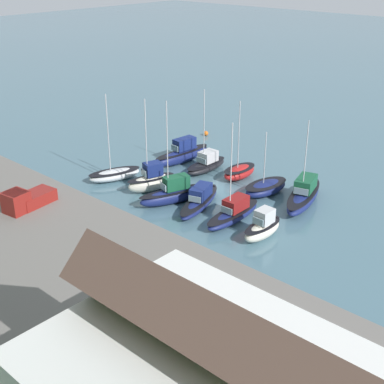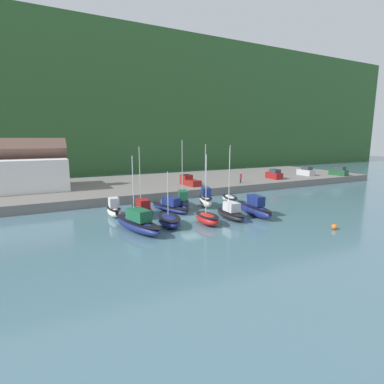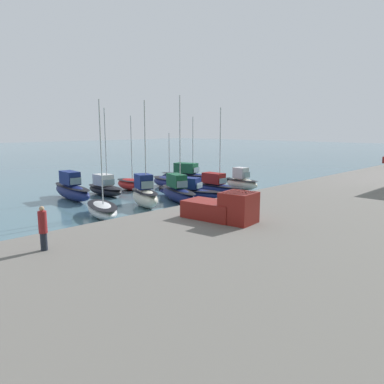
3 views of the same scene
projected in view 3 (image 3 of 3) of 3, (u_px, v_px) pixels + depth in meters
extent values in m
plane|color=slate|center=(152.00, 193.00, 41.56)|extent=(320.00, 320.00, 0.00)
ellipsoid|color=white|center=(242.00, 184.00, 43.73)|extent=(1.69, 4.37, 1.35)
ellipsoid|color=black|center=(242.00, 180.00, 43.65)|extent=(1.76, 4.46, 0.12)
cube|color=silver|center=(241.00, 173.00, 43.67)|extent=(1.23, 1.55, 1.24)
cube|color=#8CA5B2|center=(247.00, 175.00, 43.05)|extent=(1.07, 0.13, 0.62)
cube|color=black|center=(228.00, 180.00, 45.15)|extent=(0.37, 0.29, 0.56)
ellipsoid|color=navy|center=(216.00, 188.00, 41.69)|extent=(1.94, 6.98, 1.04)
ellipsoid|color=black|center=(216.00, 185.00, 41.63)|extent=(2.02, 7.12, 0.12)
cube|color=maroon|center=(214.00, 178.00, 41.74)|extent=(1.40, 2.46, 1.16)
cube|color=#8CA5B2|center=(223.00, 181.00, 40.84)|extent=(1.21, 0.13, 0.58)
cylinder|color=silver|center=(220.00, 146.00, 40.55)|extent=(0.10, 0.10, 8.27)
ellipsoid|color=navy|center=(190.00, 193.00, 38.86)|extent=(4.00, 7.66, 0.94)
ellipsoid|color=black|center=(190.00, 190.00, 38.81)|extent=(4.11, 7.82, 0.12)
cube|color=navy|center=(187.00, 183.00, 38.85)|extent=(2.08, 2.90, 1.14)
cube|color=#8CA5B2|center=(200.00, 185.00, 38.23)|extent=(1.18, 0.47, 0.57)
cube|color=black|center=(161.00, 189.00, 40.41)|extent=(0.43, 0.38, 0.56)
ellipsoid|color=navy|center=(178.00, 195.00, 36.41)|extent=(3.82, 7.07, 1.45)
ellipsoid|color=black|center=(178.00, 190.00, 36.32)|extent=(3.92, 7.22, 0.12)
cube|color=#195638|center=(177.00, 180.00, 36.48)|extent=(1.94, 2.69, 1.26)
cube|color=#8CA5B2|center=(182.00, 184.00, 35.31)|extent=(1.04, 0.45, 0.63)
cylinder|color=silver|center=(180.00, 143.00, 35.09)|extent=(0.10, 0.10, 8.67)
ellipsoid|color=white|center=(145.00, 198.00, 34.24)|extent=(3.17, 5.26, 1.67)
ellipsoid|color=black|center=(145.00, 191.00, 34.14)|extent=(3.27, 5.37, 0.12)
cube|color=navy|center=(144.00, 181.00, 34.20)|extent=(1.75, 2.05, 1.32)
cube|color=#8CA5B2|center=(147.00, 185.00, 33.34)|extent=(1.10, 0.45, 0.66)
cylinder|color=silver|center=(145.00, 146.00, 33.10)|extent=(0.10, 0.10, 7.87)
ellipsoid|color=silver|center=(102.00, 210.00, 30.40)|extent=(3.78, 5.94, 1.13)
ellipsoid|color=black|center=(102.00, 205.00, 30.34)|extent=(3.89, 6.07, 0.12)
cylinder|color=silver|center=(101.00, 153.00, 29.24)|extent=(0.10, 0.10, 8.19)
ellipsoid|color=navy|center=(189.00, 178.00, 48.66)|extent=(4.20, 8.45, 1.40)
ellipsoid|color=black|center=(189.00, 174.00, 48.58)|extent=(4.33, 8.63, 0.12)
cube|color=#195638|center=(186.00, 168.00, 48.64)|extent=(2.27, 3.18, 1.25)
cube|color=#8CA5B2|center=(197.00, 170.00, 47.91)|extent=(1.38, 0.47, 0.62)
cylinder|color=silver|center=(193.00, 145.00, 47.65)|extent=(0.10, 0.10, 7.13)
ellipsoid|color=navy|center=(168.00, 182.00, 45.54)|extent=(3.11, 5.42, 1.32)
ellipsoid|color=black|center=(168.00, 178.00, 45.46)|extent=(3.22, 5.53, 0.12)
cylinder|color=silver|center=(169.00, 155.00, 44.68)|extent=(0.10, 0.10, 5.24)
ellipsoid|color=red|center=(131.00, 184.00, 43.45)|extent=(2.17, 4.39, 1.35)
ellipsoid|color=black|center=(131.00, 180.00, 43.37)|extent=(2.26, 4.48, 0.12)
cylinder|color=silver|center=(131.00, 148.00, 42.50)|extent=(0.10, 0.10, 7.15)
ellipsoid|color=black|center=(105.00, 190.00, 40.13)|extent=(1.98, 5.66, 1.08)
ellipsoid|color=black|center=(105.00, 187.00, 40.07)|extent=(2.06, 5.77, 0.12)
cube|color=silver|center=(103.00, 180.00, 40.14)|extent=(1.46, 1.99, 1.17)
cube|color=#8CA5B2|center=(109.00, 182.00, 39.37)|extent=(1.30, 0.11, 0.58)
cylinder|color=silver|center=(106.00, 147.00, 39.06)|extent=(0.10, 0.10, 8.10)
ellipsoid|color=navy|center=(72.00, 192.00, 37.55)|extent=(2.33, 7.64, 1.56)
ellipsoid|color=black|center=(72.00, 187.00, 37.46)|extent=(2.41, 7.80, 0.12)
cube|color=navy|center=(70.00, 178.00, 37.59)|extent=(1.46, 2.74, 1.29)
cube|color=#8CA5B2|center=(76.00, 181.00, 36.52)|extent=(1.10, 0.20, 0.65)
cube|color=black|center=(59.00, 185.00, 40.20)|extent=(0.38, 0.31, 0.56)
cube|color=maroon|center=(211.00, 210.00, 23.96)|extent=(2.43, 3.74, 1.10)
cube|color=maroon|center=(239.00, 208.00, 22.69)|extent=(2.13, 2.12, 1.90)
cube|color=#2D333D|center=(239.00, 196.00, 22.57)|extent=(1.99, 1.84, 0.50)
cylinder|color=#232838|center=(44.00, 242.00, 17.69)|extent=(0.32, 0.32, 0.85)
cylinder|color=maroon|center=(43.00, 222.00, 17.52)|extent=(0.40, 0.40, 1.05)
sphere|color=tan|center=(42.00, 209.00, 17.41)|extent=(0.24, 0.24, 0.24)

